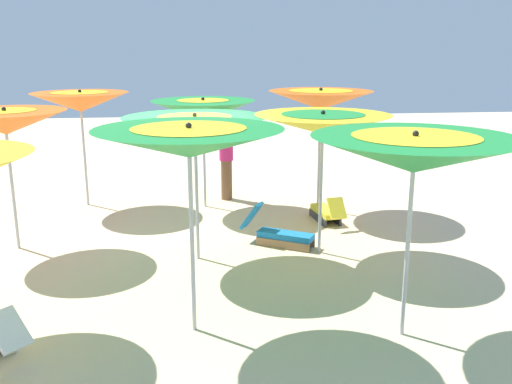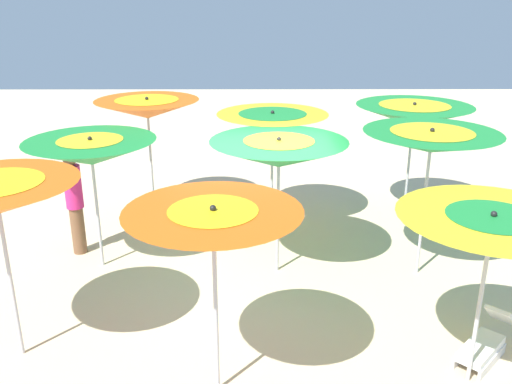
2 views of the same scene
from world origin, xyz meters
name	(u,v)px [view 1 (image 1 of 2)]	position (x,y,z in m)	size (l,w,h in m)	color
ground	(183,252)	(0.00, 0.00, -0.02)	(36.31, 36.31, 0.04)	beige
beach_umbrella_0	(414,154)	(2.58, -3.09, 2.15)	(2.26, 2.26, 2.40)	#B2B2B7
beach_umbrella_1	(323,124)	(2.22, -0.32, 2.11)	(2.12, 2.12, 2.32)	#B2B2B7
beach_umbrella_2	(321,100)	(2.75, 2.13, 2.24)	(2.05, 2.05, 2.48)	#B2B2B7
beach_umbrella_3	(189,142)	(0.17, -2.69, 2.26)	(2.10, 2.10, 2.47)	#B2B2B7
beach_umbrella_4	(195,130)	(0.25, -0.36, 2.04)	(2.17, 2.17, 2.31)	#B2B2B7
beach_umbrella_5	(203,110)	(0.45, 2.63, 2.01)	(2.09, 2.09, 2.27)	#B2B2B7
beach_umbrella_7	(5,122)	(-2.72, 0.46, 2.10)	(1.92, 1.92, 2.35)	#B2B2B7
beach_umbrella_8	(80,102)	(-2.01, 3.05, 2.17)	(1.94, 1.94, 2.42)	#B2B2B7
lounger_0	(327,212)	(2.73, 1.27, 0.20)	(0.47, 1.16, 0.58)	#333338
lounger_1	(280,233)	(1.63, 0.09, 0.21)	(1.25, 0.90, 0.70)	olive
beachgoer_0	(226,155)	(0.94, 3.16, 0.99)	(0.30, 0.30, 1.87)	brown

